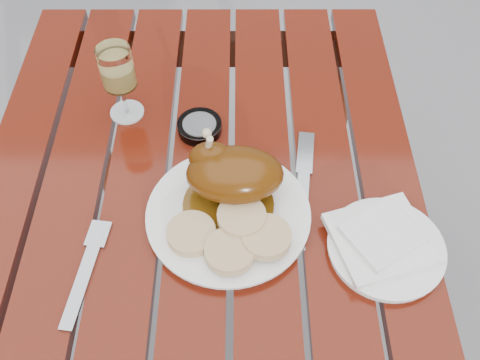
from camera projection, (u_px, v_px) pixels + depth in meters
name	position (u px, v px, depth m)	size (l,w,h in m)	color
table	(208.00, 309.00, 1.22)	(0.80, 1.20, 0.75)	#651A0C
dinner_plate	(228.00, 215.00, 0.91)	(0.28, 0.28, 0.02)	white
roast_duck	(231.00, 174.00, 0.90)	(0.17, 0.16, 0.12)	#5B370A
bread_dumplings	(232.00, 235.00, 0.86)	(0.20, 0.14, 0.03)	#D3B081
wine_glass	(120.00, 83.00, 1.01)	(0.07, 0.07, 0.16)	#CFB85E
side_plate	(386.00, 248.00, 0.88)	(0.19, 0.19, 0.02)	white
napkin	(380.00, 239.00, 0.87)	(0.15, 0.14, 0.01)	white
ashtray	(200.00, 127.00, 1.04)	(0.09, 0.09, 0.02)	#B2B7BC
fork	(84.00, 277.00, 0.85)	(0.02, 0.18, 0.01)	gray
knife	(302.00, 196.00, 0.95)	(0.02, 0.22, 0.01)	gray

